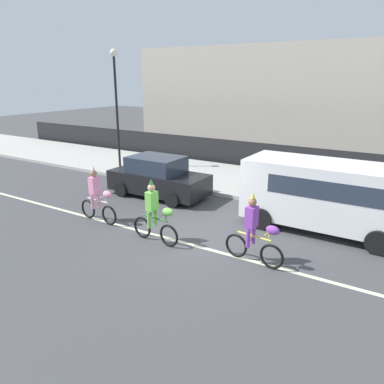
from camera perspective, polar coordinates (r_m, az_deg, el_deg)
name	(u,v)px	position (r m, az deg, el deg)	size (l,w,h in m)	color
ground_plane	(192,237)	(11.55, 0.00, -6.82)	(80.00, 80.00, 0.00)	#424244
road_centre_line	(183,242)	(11.17, -1.37, -7.68)	(36.00, 0.14, 0.01)	beige
sidewalk_curb	(269,185)	(17.07, 11.65, 1.08)	(60.00, 5.00, 0.15)	#ADAAA3
fence_line	(291,160)	(19.60, 14.79, 4.80)	(40.00, 0.08, 1.40)	black
building_backdrop	(347,98)	(27.41, 22.52, 13.06)	(28.00, 8.00, 6.70)	#B2A899
parade_cyclist_pink	(98,198)	(12.83, -14.19, -0.86)	(1.72, 0.50, 1.92)	black
parade_cyclist_lime	(155,215)	(10.94, -5.64, -3.56)	(1.72, 0.50, 1.92)	black
parade_cyclist_purple	(255,233)	(9.82, 9.55, -6.20)	(1.72, 0.50, 1.92)	black
parked_van_white	(329,192)	(12.35, 20.14, 0.02)	(5.00, 2.22, 2.18)	white
parked_car_black	(158,178)	(15.25, -5.19, 2.20)	(4.10, 1.92, 1.64)	black
street_lamp_post	(116,92)	(19.78, -11.53, 14.75)	(0.36, 0.36, 5.86)	black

